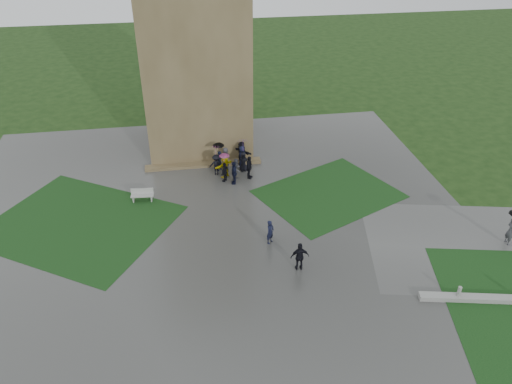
{
  "coord_description": "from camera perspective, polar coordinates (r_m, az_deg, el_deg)",
  "views": [
    {
      "loc": [
        -1.32,
        -23.85,
        18.78
      ],
      "look_at": [
        3.13,
        4.19,
        1.2
      ],
      "focal_mm": 35.0,
      "sensor_mm": 36.0,
      "label": 1
    }
  ],
  "objects": [
    {
      "name": "visitor_cluster",
      "position": [
        37.53,
        -2.66,
        3.63
      ],
      "size": [
        3.48,
        4.39,
        2.65
      ],
      "color": "black",
      "rests_on": "plaza"
    },
    {
      "name": "pedestrian_near",
      "position": [
        28.39,
        5.03,
        -7.36
      ],
      "size": [
        1.07,
        0.63,
        1.8
      ],
      "primitive_type": "imported",
      "rotation": [
        0.0,
        0.0,
        3.12
      ],
      "color": "black",
      "rests_on": "plaza"
    },
    {
      "name": "pedestrian_mid",
      "position": [
        30.33,
        1.64,
        -4.58
      ],
      "size": [
        0.67,
        0.68,
        1.58
      ],
      "primitive_type": "imported",
      "rotation": [
        0.0,
        0.0,
        0.79
      ],
      "color": "black",
      "rests_on": "plaza"
    },
    {
      "name": "tower",
      "position": [
        40.08,
        -7.2,
        17.41
      ],
      "size": [
        8.0,
        8.0,
        18.0
      ],
      "primitive_type": "cube",
      "color": "brown",
      "rests_on": "ground"
    },
    {
      "name": "plaza",
      "position": [
        31.97,
        -4.95,
        -4.32
      ],
      "size": [
        34.0,
        34.0,
        0.02
      ],
      "primitive_type": "cube",
      "color": "#373735",
      "rests_on": "ground"
    },
    {
      "name": "lawn_inset_left",
      "position": [
        34.33,
        -19.54,
        -3.44
      ],
      "size": [
        14.1,
        13.46,
        0.01
      ],
      "primitive_type": "cube",
      "rotation": [
        0.0,
        0.0,
        -0.56
      ],
      "color": "black",
      "rests_on": "plaza"
    },
    {
      "name": "ground",
      "position": [
        30.38,
        -4.63,
        -6.54
      ],
      "size": [
        120.0,
        120.0,
        0.0
      ],
      "primitive_type": "plane",
      "color": "black"
    },
    {
      "name": "tower_plinth",
      "position": [
        39.19,
        -6.02,
        3.16
      ],
      "size": [
        9.0,
        0.8,
        0.22
      ],
      "primitive_type": "cube",
      "color": "brown",
      "rests_on": "plaza"
    },
    {
      "name": "lawn_inset_right",
      "position": [
        35.78,
        8.31,
        -0.22
      ],
      "size": [
        11.12,
        10.15,
        0.01
      ],
      "primitive_type": "cube",
      "rotation": [
        0.0,
        0.0,
        0.44
      ],
      "color": "black",
      "rests_on": "plaza"
    },
    {
      "name": "bench",
      "position": [
        35.32,
        -12.87,
        -0.33
      ],
      "size": [
        1.58,
        0.6,
        0.9
      ],
      "rotation": [
        0.0,
        0.0,
        -0.08
      ],
      "color": "#A1A19D",
      "rests_on": "plaza"
    }
  ]
}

